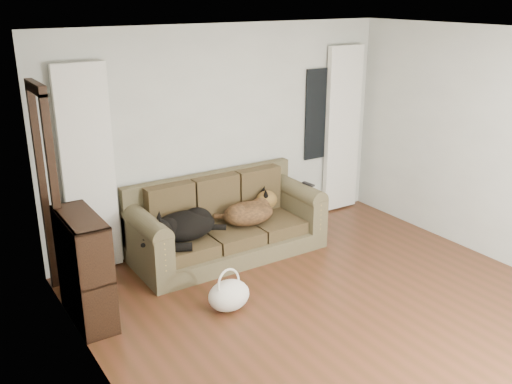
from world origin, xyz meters
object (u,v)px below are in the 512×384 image
dog_black_lab (181,229)px  dog_shepherd (250,211)px  tote_bag (229,295)px  sofa (228,219)px  bookshelf (85,271)px

dog_black_lab → dog_shepherd: bearing=0.6°
tote_bag → sofa: bearing=60.3°
dog_black_lab → bookshelf: (-1.20, -0.46, 0.02)m
dog_black_lab → bookshelf: size_ratio=0.70×
sofa → dog_black_lab: sofa is taller
sofa → bookshelf: size_ratio=2.12×
dog_shepherd → bookshelf: bearing=16.1°
dog_black_lab → dog_shepherd: (0.90, 0.02, 0.01)m
dog_black_lab → dog_shepherd: 0.90m
bookshelf → sofa: bearing=9.0°
sofa → dog_black_lab: 0.61m
dog_shepherd → tote_bag: (-0.91, -1.06, -0.33)m
sofa → dog_shepherd: 0.30m
dog_black_lab → tote_bag: size_ratio=1.74×
sofa → dog_shepherd: (0.29, -0.03, 0.04)m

